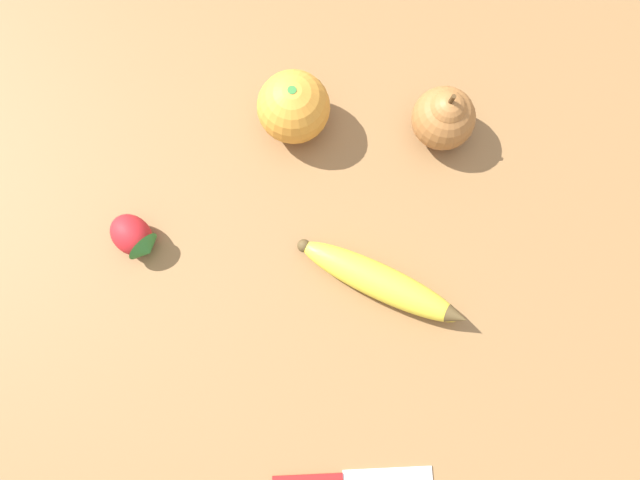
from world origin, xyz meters
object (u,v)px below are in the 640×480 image
(pear, at_px, (444,117))
(strawberry, at_px, (134,237))
(banana, at_px, (381,282))
(orange, at_px, (294,107))

(pear, bearing_deg, strawberry, 98.71)
(banana, bearing_deg, orange, 141.99)
(orange, distance_m, strawberry, 0.23)
(strawberry, bearing_deg, banana, 33.20)
(orange, bearing_deg, banana, -166.38)
(orange, height_order, pear, pear)
(pear, distance_m, strawberry, 0.37)
(orange, xyz_separation_m, strawberry, (-0.10, 0.20, -0.02))
(orange, bearing_deg, pear, -106.44)
(banana, bearing_deg, pear, 94.21)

